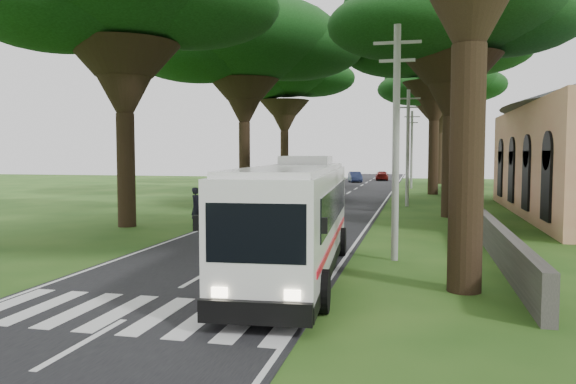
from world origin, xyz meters
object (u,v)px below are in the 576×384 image
at_px(distant_car_a, 331,188).
at_px(distant_car_b, 355,177).
at_px(coach_bus, 295,217).
at_px(pedestrian, 196,206).
at_px(pole_mid, 408,146).
at_px(pole_near, 396,139).
at_px(pole_far, 412,148).
at_px(distant_car_c, 382,176).

relative_size(distant_car_a, distant_car_b, 1.05).
distance_m(coach_bus, pedestrian, 12.85).
bearing_deg(pole_mid, distant_car_b, 102.81).
bearing_deg(pole_near, distant_car_b, 97.85).
relative_size(pole_far, distant_car_b, 2.02).
relative_size(pole_near, pole_far, 1.00).
bearing_deg(distant_car_b, pedestrian, -108.12).
distance_m(pole_mid, distant_car_b, 31.82).
xyz_separation_m(coach_bus, pedestrian, (-7.48, 10.43, -0.81)).
xyz_separation_m(pole_mid, distant_car_a, (-6.30, 6.67, -3.44)).
height_order(pole_near, distant_car_a, pole_near).
bearing_deg(pole_near, distant_car_c, 94.09).
height_order(pole_mid, distant_car_b, pole_mid).
height_order(pole_mid, distant_car_a, pole_mid).
xyz_separation_m(pole_mid, pole_far, (0.00, 20.00, 0.00)).
distance_m(pole_near, distant_car_b, 51.44).
distance_m(distant_car_b, pedestrian, 43.74).
relative_size(coach_bus, pedestrian, 5.87).
height_order(pole_mid, pedestrian, pole_mid).
bearing_deg(pole_mid, pedestrian, -128.83).
xyz_separation_m(pole_mid, pedestrian, (-10.28, -12.77, -3.21)).
bearing_deg(distant_car_c, coach_bus, 88.14).
relative_size(pole_far, distant_car_a, 1.92).
distance_m(pole_near, pole_mid, 20.00).
distance_m(distant_car_a, distant_car_c, 29.82).
distance_m(pole_mid, pole_far, 20.00).
relative_size(pole_mid, distant_car_a, 1.92).
distance_m(coach_bus, distant_car_a, 30.09).
distance_m(pole_near, distant_car_c, 56.66).
height_order(pole_mid, coach_bus, pole_mid).
bearing_deg(distant_car_a, pole_near, 109.12).
relative_size(pole_mid, distant_car_b, 2.02).
bearing_deg(distant_car_b, pole_far, -70.95).
bearing_deg(coach_bus, pole_far, 81.93).
bearing_deg(pole_near, distant_car_a, 103.29).
relative_size(coach_bus, distant_car_c, 2.77).
xyz_separation_m(pole_near, pole_far, (0.00, 40.00, 0.00)).
height_order(distant_car_b, distant_car_c, distant_car_b).
bearing_deg(pole_near, pole_far, 90.00).
distance_m(distant_car_a, pedestrian, 19.85).
relative_size(pole_near, distant_car_b, 2.02).
bearing_deg(coach_bus, distant_car_b, 90.10).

